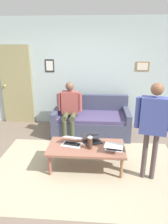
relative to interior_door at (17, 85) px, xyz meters
name	(u,v)px	position (x,y,z in m)	size (l,w,h in m)	color
ground_plane	(78,169)	(-1.81, 2.11, -1.02)	(7.68, 7.68, 0.00)	#705F52
area_rug	(86,170)	(-1.96, 2.15, -1.02)	(3.34, 2.16, 0.01)	tan
back_wall	(86,73)	(-1.81, -0.09, 0.33)	(7.04, 0.11, 2.70)	#B0C3C2
interior_door	(17,85)	(0.00, 0.00, 0.00)	(0.82, 0.09, 2.05)	#9C9261
couch	(91,121)	(-2.00, 0.60, -0.72)	(1.76, 0.92, 0.88)	#3E425A
coffee_table	(86,148)	(-1.96, 2.05, -0.65)	(1.32, 0.67, 0.42)	#8C5947
laptop_left	(114,147)	(-2.43, 2.13, -0.56)	(0.35, 0.38, 0.12)	silver
laptop_center	(72,142)	(-1.71, 1.99, -0.57)	(0.39, 0.35, 0.15)	silver
laptop_right	(92,139)	(-2.05, 1.85, -0.56)	(0.41, 0.42, 0.13)	#28282D
french_press	(90,143)	(-2.03, 2.11, -0.50)	(0.11, 0.09, 0.24)	#4C3323
person_standing	(154,120)	(-2.99, 2.26, -0.01)	(0.57, 0.26, 1.59)	#544545
person_seated	(70,107)	(-1.51, 0.83, -0.30)	(0.55, 0.51, 1.28)	#42472E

